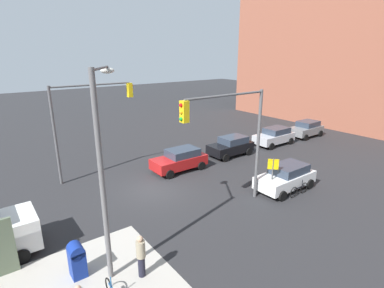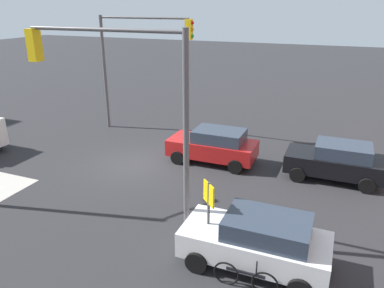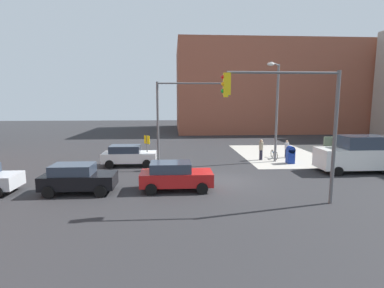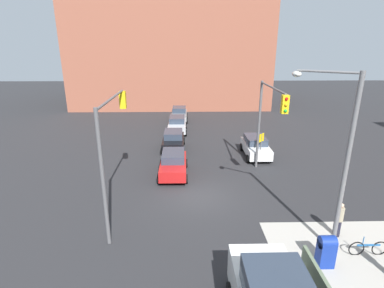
% 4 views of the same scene
% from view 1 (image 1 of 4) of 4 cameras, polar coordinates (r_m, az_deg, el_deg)
% --- Properties ---
extents(ground_plane, '(120.00, 120.00, 0.00)m').
position_cam_1_polar(ground_plane, '(19.57, -7.32, -8.62)').
color(ground_plane, '#28282B').
extents(building_brick_west, '(16.00, 28.00, 22.79)m').
position_cam_1_polar(building_brick_west, '(44.56, 30.56, 18.67)').
color(building_brick_west, '#93513D').
rests_on(building_brick_west, ground).
extents(traffic_signal_nw_corner, '(5.56, 0.36, 6.50)m').
position_cam_1_polar(traffic_signal_nw_corner, '(15.90, 7.69, 3.07)').
color(traffic_signal_nw_corner, '#59595B').
rests_on(traffic_signal_nw_corner, ground).
extents(traffic_signal_se_corner, '(5.70, 0.36, 6.50)m').
position_cam_1_polar(traffic_signal_se_corner, '(21.27, -19.34, 5.84)').
color(traffic_signal_se_corner, '#59595B').
rests_on(traffic_signal_se_corner, ground).
extents(street_lamp_corner, '(1.69, 2.29, 8.00)m').
position_cam_1_polar(street_lamp_corner, '(11.24, -16.64, -3.12)').
color(street_lamp_corner, slate).
rests_on(street_lamp_corner, ground).
extents(warning_sign_two_way, '(0.48, 0.48, 2.40)m').
position_cam_1_polar(warning_sign_two_way, '(18.66, 15.11, -4.92)').
color(warning_sign_two_way, '#4C4C4C').
rests_on(warning_sign_two_way, ground).
extents(mailbox_blue, '(0.56, 0.64, 1.43)m').
position_cam_1_polar(mailbox_blue, '(13.21, -21.07, -19.77)').
color(mailbox_blue, navy).
rests_on(mailbox_blue, ground).
extents(hatchback_red, '(4.10, 2.02, 1.62)m').
position_cam_1_polar(hatchback_red, '(22.19, -2.31, -2.96)').
color(hatchback_red, '#B21919').
rests_on(hatchback_red, ground).
extents(coupe_gray, '(3.82, 2.02, 1.62)m').
position_cam_1_polar(coupe_gray, '(33.29, 20.93, 2.75)').
color(coupe_gray, slate).
rests_on(coupe_gray, ground).
extents(coupe_white, '(4.12, 2.02, 1.62)m').
position_cam_1_polar(coupe_white, '(20.08, 17.46, -5.99)').
color(coupe_white, white).
rests_on(coupe_white, ground).
extents(hatchback_black, '(3.96, 2.02, 1.62)m').
position_cam_1_polar(hatchback_black, '(25.58, 7.46, -0.35)').
color(hatchback_black, black).
rests_on(hatchback_black, ground).
extents(sedan_silver, '(4.15, 2.02, 1.62)m').
position_cam_1_polar(sedan_silver, '(29.41, 15.44, 1.48)').
color(sedan_silver, '#B7BABF').
rests_on(sedan_silver, ground).
extents(pedestrian_waiting, '(0.36, 0.36, 1.81)m').
position_cam_1_polar(pedestrian_waiting, '(12.47, -9.69, -20.18)').
color(pedestrian_waiting, '#9E937A').
rests_on(pedestrian_waiting, ground).
extents(bicycle_at_crosswalk, '(1.75, 0.05, 0.97)m').
position_cam_1_polar(bicycle_at_crosswalk, '(19.70, 19.70, -8.25)').
color(bicycle_at_crosswalk, black).
rests_on(bicycle_at_crosswalk, ground).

